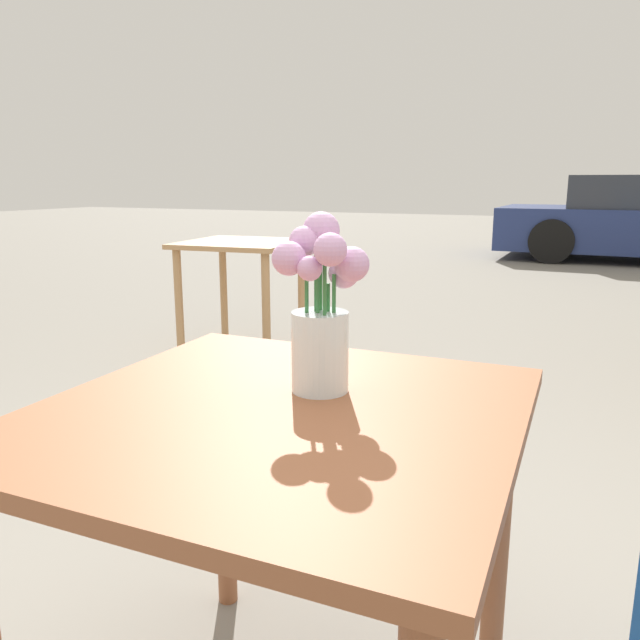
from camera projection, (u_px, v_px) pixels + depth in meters
table_front at (280, 464)px, 1.10m from camera, size 0.82×0.83×0.72m
flower_vase at (321, 318)px, 1.13m from camera, size 0.16×0.15×0.33m
table_back at (242, 261)px, 4.00m from camera, size 0.77×0.77×0.72m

